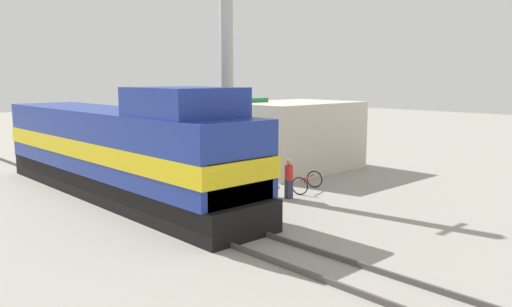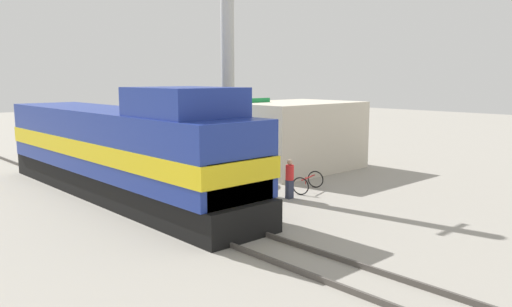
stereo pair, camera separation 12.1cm
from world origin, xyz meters
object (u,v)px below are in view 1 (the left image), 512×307
(billboard_sign, at_px, (250,115))
(bicycle, at_px, (307,182))
(person_bystander, at_px, (289,178))
(utility_pole, at_px, (227,76))
(vendor_umbrella, at_px, (221,142))
(locomotive, at_px, (122,151))

(billboard_sign, height_order, bicycle, billboard_sign)
(person_bystander, bearing_deg, billboard_sign, 62.42)
(utility_pole, xyz_separation_m, billboard_sign, (3.67, 2.54, -1.97))
(billboard_sign, bearing_deg, vendor_umbrella, -159.63)
(utility_pole, bearing_deg, bicycle, -46.08)
(vendor_umbrella, distance_m, billboard_sign, 3.19)
(vendor_umbrella, xyz_separation_m, bicycle, (1.57, -3.98, -1.54))
(utility_pole, relative_size, vendor_umbrella, 3.87)
(utility_pole, distance_m, billboard_sign, 4.88)
(utility_pole, bearing_deg, locomotive, 155.49)
(vendor_umbrella, xyz_separation_m, billboard_sign, (2.83, 1.05, 1.03))
(billboard_sign, bearing_deg, locomotive, -174.68)
(billboard_sign, bearing_deg, person_bystander, -117.58)
(locomotive, xyz_separation_m, bicycle, (6.41, -4.32, -1.56))
(billboard_sign, height_order, person_bystander, billboard_sign)
(locomotive, height_order, billboard_sign, locomotive)
(vendor_umbrella, xyz_separation_m, person_bystander, (0.01, -4.34, -1.07))
(utility_pole, height_order, vendor_umbrella, utility_pole)
(utility_pole, distance_m, vendor_umbrella, 3.45)
(locomotive, bearing_deg, utility_pole, -24.51)
(locomotive, xyz_separation_m, person_bystander, (4.86, -4.67, -1.09))
(locomotive, xyz_separation_m, vendor_umbrella, (4.84, -0.34, -0.02))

